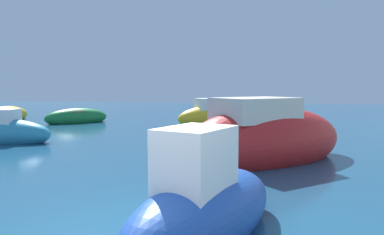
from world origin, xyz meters
TOP-DOWN VIEW (x-y plane):
  - moored_boat_0 at (1.33, 5.90)m, footprint 5.47×5.27m
  - moored_boat_2 at (-8.33, 7.69)m, footprint 3.75×1.47m
  - moored_boat_3 at (-9.17, 15.02)m, footprint 3.31×3.42m
  - moored_boat_4 at (-1.20, 15.14)m, footprint 4.54×3.57m
  - moored_boat_6 at (-14.17, 15.70)m, footprint 1.88×3.22m
  - moored_boat_7 at (0.46, 0.25)m, footprint 2.41×3.72m

SIDE VIEW (x-z plane):
  - moored_boat_3 at x=-9.17m, z-range -0.24..0.83m
  - moored_boat_6 at x=-14.17m, z-range -0.25..0.87m
  - moored_boat_2 at x=-8.33m, z-range -0.35..1.15m
  - moored_boat_7 at x=0.46m, z-range -0.50..1.34m
  - moored_boat_4 at x=-1.20m, z-range -0.42..1.34m
  - moored_boat_0 at x=1.33m, z-range -0.50..1.74m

